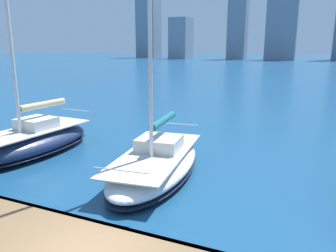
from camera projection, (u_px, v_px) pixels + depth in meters
city_skyline at (308, 17)px, 147.00m from camera, size 174.45×21.21×52.46m
sailboat_teal at (156, 161)px, 13.99m from camera, size 3.93×7.97×12.10m
sailboat_tan at (31, 140)px, 16.68m from camera, size 3.25×7.57×12.43m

